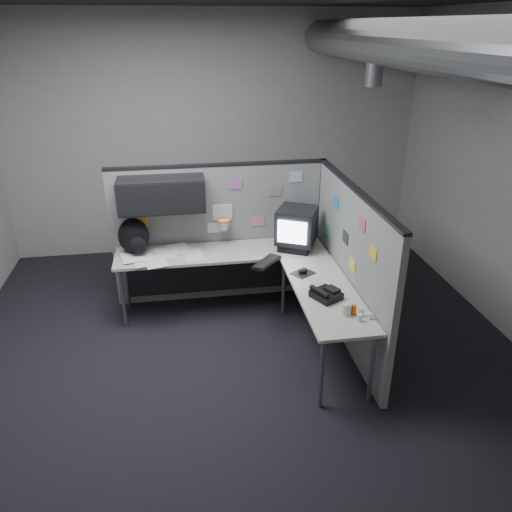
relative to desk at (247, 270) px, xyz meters
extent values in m
cube|color=black|center=(-0.15, -0.70, -0.62)|extent=(5.60, 5.60, 0.01)
cube|color=#9E9E99|center=(-0.15, 2.10, 0.99)|extent=(5.60, 0.01, 3.20)
cube|color=#9E9E99|center=(-0.15, -3.51, 0.99)|extent=(5.60, 0.01, 3.20)
cylinder|color=slate|center=(1.25, -0.70, 2.24)|extent=(0.40, 5.49, 0.40)
cylinder|color=slate|center=(1.25, 0.10, 1.99)|extent=(0.16, 0.16, 0.30)
cube|color=gray|center=(-0.23, 0.60, 0.19)|extent=(2.43, 0.06, 1.60)
cube|color=black|center=(-0.23, 0.60, 1.00)|extent=(2.43, 0.07, 0.03)
cube|color=black|center=(0.95, 0.60, 0.19)|extent=(0.07, 0.07, 1.60)
cube|color=black|center=(-0.85, 0.40, 0.76)|extent=(0.90, 0.35, 0.35)
cube|color=black|center=(-0.85, 0.22, 0.76)|extent=(0.90, 0.02, 0.33)
cube|color=silver|center=(-0.20, 0.56, 0.47)|extent=(0.22, 0.02, 0.18)
torus|color=#D85914|center=(-0.20, 0.47, 0.41)|extent=(0.16, 0.16, 0.01)
cone|color=white|center=(-0.20, 0.47, 0.35)|extent=(0.14, 0.14, 0.11)
cube|color=orange|center=(-1.10, 0.56, 0.41)|extent=(0.15, 0.01, 0.12)
cube|color=#B266B2|center=(-0.05, 0.56, 0.79)|extent=(0.15, 0.01, 0.12)
cube|color=#D87F7F|center=(0.20, 0.56, 0.34)|extent=(0.15, 0.01, 0.12)
cube|color=gray|center=(0.40, 0.56, 0.69)|extent=(0.15, 0.01, 0.12)
cube|color=silver|center=(0.63, 0.56, 0.84)|extent=(0.15, 0.01, 0.12)
cube|color=silver|center=(-0.30, 0.56, 0.29)|extent=(0.15, 0.01, 0.12)
cube|color=gray|center=(0.95, -0.49, 0.19)|extent=(0.06, 2.23, 1.60)
cube|color=black|center=(0.95, -0.49, 1.00)|extent=(0.07, 2.23, 0.03)
cube|color=#337FCC|center=(0.92, -0.05, 0.74)|extent=(0.01, 0.15, 0.12)
cube|color=#26262D|center=(0.92, -0.40, 0.49)|extent=(0.01, 0.15, 0.12)
cube|color=#CC4C4C|center=(0.92, -0.80, 0.79)|extent=(0.01, 0.15, 0.12)
cube|color=#4CB266|center=(0.92, 0.20, 0.34)|extent=(0.01, 0.15, 0.12)
cube|color=gold|center=(0.92, -1.10, 0.64)|extent=(0.01, 0.15, 0.12)
cube|color=#E5D84C|center=(0.92, -0.65, 0.31)|extent=(0.01, 0.15, 0.12)
cube|color=#BBB5A9|center=(-0.25, 0.28, 0.10)|extent=(2.30, 0.56, 0.03)
cube|color=#BBB5A9|center=(0.63, -0.78, 0.10)|extent=(0.56, 1.55, 0.03)
cube|color=black|center=(-0.25, 0.50, -0.21)|extent=(2.18, 0.02, 0.55)
cylinder|color=gray|center=(-1.33, 0.06, -0.26)|extent=(0.04, 0.04, 0.70)
cylinder|color=gray|center=(-1.33, 0.50, -0.26)|extent=(0.04, 0.04, 0.70)
cylinder|color=gray|center=(0.41, 0.06, -0.26)|extent=(0.04, 0.04, 0.70)
cylinder|color=gray|center=(0.41, -1.48, -0.26)|extent=(0.04, 0.04, 0.70)
cylinder|color=gray|center=(0.85, -1.48, -0.26)|extent=(0.04, 0.04, 0.70)
cube|color=black|center=(0.59, 0.25, 0.16)|extent=(0.47, 0.49, 0.08)
cube|color=black|center=(0.59, 0.25, 0.38)|extent=(0.54, 0.54, 0.38)
cube|color=#D1E4F9|center=(0.49, 0.05, 0.38)|extent=(0.29, 0.15, 0.25)
cube|color=black|center=(0.19, -0.11, 0.13)|extent=(0.37, 0.40, 0.03)
cube|color=black|center=(0.19, -0.11, 0.15)|extent=(0.33, 0.36, 0.01)
cube|color=black|center=(0.51, -0.39, 0.12)|extent=(0.27, 0.26, 0.01)
ellipsoid|color=black|center=(0.51, -0.39, 0.14)|extent=(0.11, 0.09, 0.04)
cube|color=black|center=(0.60, -0.90, 0.15)|extent=(0.30, 0.31, 0.06)
cylinder|color=black|center=(0.53, -0.92, 0.21)|extent=(0.14, 0.21, 0.05)
cube|color=black|center=(0.66, -0.88, 0.19)|extent=(0.15, 0.16, 0.02)
cylinder|color=silver|center=(0.81, -1.24, 0.16)|extent=(0.06, 0.06, 0.08)
cylinder|color=silver|center=(0.77, -1.32, 0.15)|extent=(0.06, 0.06, 0.07)
cylinder|color=silver|center=(0.87, -1.30, 0.14)|extent=(0.05, 0.05, 0.05)
cylinder|color=#D85914|center=(0.76, -1.20, 0.16)|extent=(0.06, 0.06, 0.09)
cylinder|color=beige|center=(0.69, -1.21, 0.17)|extent=(0.10, 0.10, 0.11)
cube|color=white|center=(-0.56, 0.22, 0.12)|extent=(0.29, 0.35, 0.00)
cube|color=white|center=(-0.85, 0.31, 0.12)|extent=(0.29, 0.35, 0.00)
cube|color=white|center=(-1.08, 0.15, 0.12)|extent=(0.29, 0.36, 0.00)
cube|color=white|center=(-0.71, 0.40, 0.13)|extent=(0.29, 0.35, 0.00)
cube|color=white|center=(-0.96, 0.09, 0.13)|extent=(0.29, 0.35, 0.00)
cube|color=white|center=(-1.21, 0.25, 0.13)|extent=(0.29, 0.35, 0.00)
ellipsoid|color=black|center=(-1.18, 0.38, 0.32)|extent=(0.33, 0.24, 0.40)
ellipsoid|color=black|center=(-1.13, 0.25, 0.26)|extent=(0.18, 0.10, 0.18)
camera|label=1|loc=(-0.65, -4.71, 2.39)|focal=35.00mm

